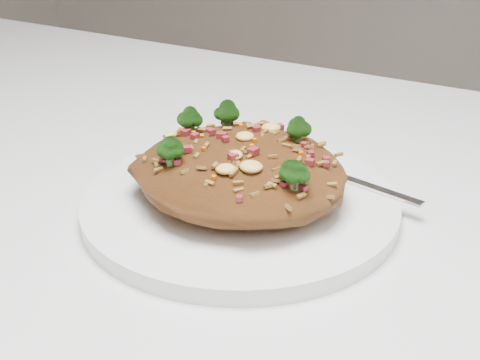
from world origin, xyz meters
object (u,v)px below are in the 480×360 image
Objects in this scene: fried_rice at (240,163)px; plate at (240,204)px; dining_table at (144,266)px; fork at (344,178)px.

plate is at bearing -40.22° from fried_rice.
fork reaches higher than dining_table.
dining_table is at bearing 178.01° from plate.
fork is at bearing 47.26° from plate.
dining_table is 6.81× the size of fried_rice.
dining_table is 4.65× the size of plate.
plate is 0.09m from fork.
fork is at bearing 20.93° from dining_table.
plate reaches higher than dining_table.
plate is 1.46× the size of fried_rice.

